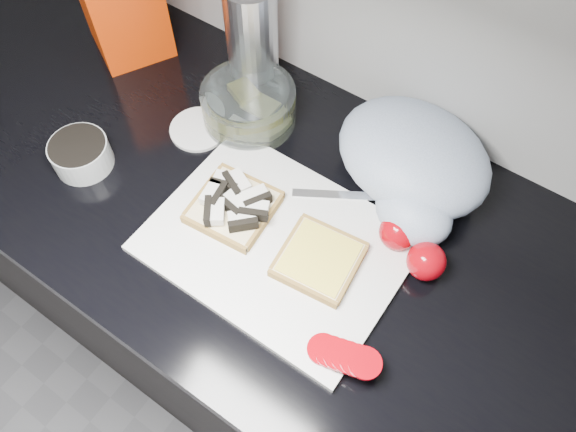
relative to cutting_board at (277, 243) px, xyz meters
The scene contains 13 objects.
base_cabinet 0.49m from the cutting_board, 153.82° to the left, with size 3.50×0.60×0.86m, color black.
countertop 0.13m from the cutting_board, 153.82° to the left, with size 3.50×0.64×0.04m, color black.
cutting_board is the anchor object (origin of this frame).
bread_left 0.10m from the cutting_board, behind, with size 0.14×0.14×0.04m.
bread_right 0.08m from the cutting_board, ahead, with size 0.14×0.14×0.02m.
tomato_slices 0.22m from the cutting_board, 28.76° to the right, with size 0.12×0.07×0.02m.
knife 0.18m from the cutting_board, 63.92° to the left, with size 0.18×0.12×0.01m.
seed_tub 0.38m from the cutting_board, behind, with size 0.10×0.10×0.05m.
tub_lid 0.28m from the cutting_board, 156.16° to the left, with size 0.11×0.11×0.01m, color silver.
glass_bowl 0.28m from the cutting_board, 136.05° to the left, with size 0.17×0.17×0.07m.
steel_canister 0.38m from the cutting_board, 132.20° to the left, with size 0.09×0.09×0.22m, color #B9B9BE.
grocery_bag 0.26m from the cutting_board, 63.24° to the left, with size 0.31×0.28×0.12m.
whole_tomatoes 0.21m from the cutting_board, 29.51° to the left, with size 0.12×0.08×0.06m.
Camera 1 is at (0.38, 0.79, 1.70)m, focal length 35.00 mm.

